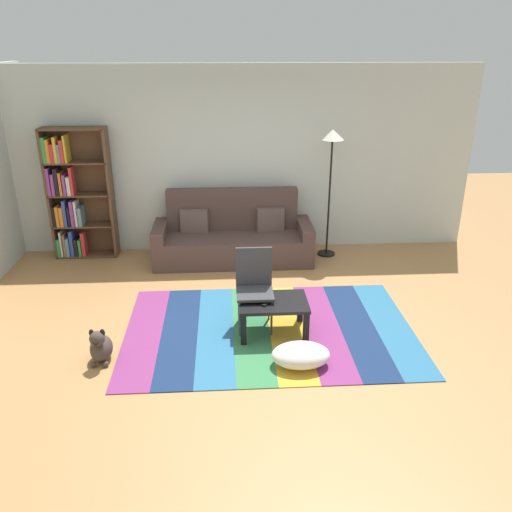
# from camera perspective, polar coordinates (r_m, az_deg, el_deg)

# --- Properties ---
(ground_plane) EXTENTS (14.00, 14.00, 0.00)m
(ground_plane) POSITION_cam_1_polar(r_m,az_deg,el_deg) (5.88, -0.13, -7.89)
(ground_plane) COLOR #B27F4C
(back_wall) EXTENTS (6.80, 0.10, 2.70)m
(back_wall) POSITION_cam_1_polar(r_m,az_deg,el_deg) (7.79, -1.30, 10.45)
(back_wall) COLOR silver
(back_wall) RESTS_ON ground_plane
(rug) EXTENTS (3.17, 2.10, 0.01)m
(rug) POSITION_cam_1_polar(r_m,az_deg,el_deg) (5.84, 1.46, -8.10)
(rug) COLOR #843370
(rug) RESTS_ON ground_plane
(couch) EXTENTS (2.26, 0.80, 1.00)m
(couch) POSITION_cam_1_polar(r_m,az_deg,el_deg) (7.57, -2.54, 2.05)
(couch) COLOR #4C3833
(couch) RESTS_ON ground_plane
(bookshelf) EXTENTS (0.90, 0.28, 1.89)m
(bookshelf) POSITION_cam_1_polar(r_m,az_deg,el_deg) (7.96, -19.43, 6.09)
(bookshelf) COLOR brown
(bookshelf) RESTS_ON ground_plane
(coffee_table) EXTENTS (0.74, 0.53, 0.38)m
(coffee_table) POSITION_cam_1_polar(r_m,az_deg,el_deg) (5.64, 1.89, -5.54)
(coffee_table) COLOR black
(coffee_table) RESTS_ON rug
(pouf) EXTENTS (0.58, 0.40, 0.22)m
(pouf) POSITION_cam_1_polar(r_m,az_deg,el_deg) (5.22, 4.92, -10.76)
(pouf) COLOR white
(pouf) RESTS_ON rug
(dog) EXTENTS (0.22, 0.35, 0.40)m
(dog) POSITION_cam_1_polar(r_m,az_deg,el_deg) (5.48, -16.66, -9.50)
(dog) COLOR #473D33
(dog) RESTS_ON ground_plane
(standing_lamp) EXTENTS (0.32, 0.32, 1.85)m
(standing_lamp) POSITION_cam_1_polar(r_m,az_deg,el_deg) (7.47, 8.30, 11.23)
(standing_lamp) COLOR black
(standing_lamp) RESTS_ON ground_plane
(tv_remote) EXTENTS (0.11, 0.15, 0.02)m
(tv_remote) POSITION_cam_1_polar(r_m,az_deg,el_deg) (5.54, 1.16, -5.17)
(tv_remote) COLOR black
(tv_remote) RESTS_ON coffee_table
(folding_chair) EXTENTS (0.40, 0.40, 0.90)m
(folding_chair) POSITION_cam_1_polar(r_m,az_deg,el_deg) (5.71, -0.19, -2.82)
(folding_chair) COLOR #38383D
(folding_chair) RESTS_ON ground_plane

